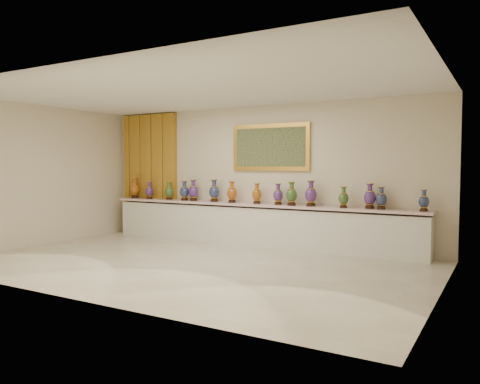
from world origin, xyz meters
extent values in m
plane|color=beige|center=(0.00, 0.00, 0.00)|extent=(8.00, 8.00, 0.00)
plane|color=beige|center=(0.00, 2.50, 1.50)|extent=(8.00, 0.00, 8.00)
plane|color=beige|center=(-4.00, 0.00, 1.50)|extent=(0.00, 5.00, 5.00)
plane|color=beige|center=(4.00, 0.00, 1.50)|extent=(0.00, 5.00, 5.00)
plane|color=white|center=(0.00, 0.00, 3.00)|extent=(8.00, 8.00, 0.00)
cube|color=#B98727|center=(-3.03, 2.44, 1.50)|extent=(1.64, 0.14, 2.95)
cube|color=gold|center=(0.31, 2.46, 2.10)|extent=(1.80, 0.06, 1.00)
cube|color=black|center=(0.31, 2.42, 2.10)|extent=(1.62, 0.02, 0.82)
cube|color=white|center=(0.00, 2.27, 0.41)|extent=(7.20, 0.42, 0.81)
cube|color=beige|center=(0.00, 2.25, 0.88)|extent=(7.28, 0.48, 0.05)
cylinder|color=black|center=(-3.37, 2.25, 0.93)|extent=(0.18, 0.18, 0.05)
cone|color=gold|center=(-3.37, 2.25, 0.98)|extent=(0.16, 0.16, 0.03)
ellipsoid|color=maroon|center=(-3.37, 2.25, 1.13)|extent=(0.31, 0.31, 0.30)
cylinder|color=gold|center=(-3.37, 2.25, 1.25)|extent=(0.16, 0.16, 0.01)
cylinder|color=maroon|center=(-3.37, 2.25, 1.32)|extent=(0.10, 0.10, 0.11)
cone|color=maroon|center=(-3.37, 2.25, 1.39)|extent=(0.16, 0.16, 0.04)
cylinder|color=gold|center=(-3.37, 2.25, 1.41)|extent=(0.17, 0.17, 0.01)
cylinder|color=black|center=(-2.88, 2.24, 0.92)|extent=(0.15, 0.15, 0.04)
cone|color=gold|center=(-2.88, 2.24, 0.97)|extent=(0.13, 0.13, 0.03)
ellipsoid|color=#1B0A4A|center=(-2.88, 2.24, 1.08)|extent=(0.21, 0.21, 0.25)
cylinder|color=gold|center=(-2.88, 2.24, 1.19)|extent=(0.13, 0.13, 0.01)
cylinder|color=#1B0A4A|center=(-2.88, 2.24, 1.24)|extent=(0.08, 0.08, 0.09)
cone|color=#1B0A4A|center=(-2.88, 2.24, 1.30)|extent=(0.13, 0.13, 0.03)
cylinder|color=gold|center=(-2.88, 2.24, 1.32)|extent=(0.14, 0.14, 0.01)
cylinder|color=black|center=(-2.29, 2.26, 0.92)|extent=(0.15, 0.15, 0.04)
cone|color=gold|center=(-2.29, 2.26, 0.97)|extent=(0.13, 0.13, 0.03)
ellipsoid|color=black|center=(-2.29, 2.26, 1.08)|extent=(0.25, 0.25, 0.25)
cylinder|color=gold|center=(-2.29, 2.26, 1.19)|extent=(0.13, 0.13, 0.01)
cylinder|color=black|center=(-2.29, 2.26, 1.24)|extent=(0.08, 0.08, 0.09)
cone|color=black|center=(-2.29, 2.26, 1.30)|extent=(0.13, 0.13, 0.03)
cylinder|color=gold|center=(-2.29, 2.26, 1.32)|extent=(0.14, 0.14, 0.01)
cylinder|color=black|center=(-1.80, 2.22, 0.92)|extent=(0.16, 0.16, 0.05)
cone|color=gold|center=(-1.80, 2.22, 0.97)|extent=(0.14, 0.14, 0.03)
ellipsoid|color=#0D1139|center=(-1.80, 2.22, 1.10)|extent=(0.23, 0.23, 0.27)
cylinder|color=gold|center=(-1.80, 2.22, 1.21)|extent=(0.15, 0.15, 0.01)
cylinder|color=#0D1139|center=(-1.80, 2.22, 1.27)|extent=(0.09, 0.09, 0.10)
cone|color=#0D1139|center=(-1.80, 2.22, 1.34)|extent=(0.15, 0.15, 0.04)
cylinder|color=gold|center=(-1.80, 2.22, 1.36)|extent=(0.15, 0.15, 0.01)
cylinder|color=black|center=(-1.58, 2.27, 0.92)|extent=(0.17, 0.17, 0.05)
cone|color=gold|center=(-1.58, 2.27, 0.98)|extent=(0.15, 0.15, 0.03)
ellipsoid|color=#1B0A4A|center=(-1.58, 2.27, 1.11)|extent=(0.29, 0.29, 0.28)
cylinder|color=gold|center=(-1.58, 2.27, 1.23)|extent=(0.16, 0.16, 0.01)
cylinder|color=#1B0A4A|center=(-1.58, 2.27, 1.30)|extent=(0.09, 0.09, 0.10)
cone|color=#1B0A4A|center=(-1.58, 2.27, 1.37)|extent=(0.16, 0.16, 0.04)
cylinder|color=gold|center=(-1.58, 2.27, 1.38)|extent=(0.16, 0.16, 0.01)
cylinder|color=black|center=(-1.02, 2.28, 0.92)|extent=(0.18, 0.18, 0.05)
cone|color=gold|center=(-1.02, 2.28, 0.98)|extent=(0.15, 0.15, 0.03)
ellipsoid|color=#0D1139|center=(-1.02, 2.28, 1.12)|extent=(0.26, 0.26, 0.29)
cylinder|color=gold|center=(-1.02, 2.28, 1.24)|extent=(0.16, 0.16, 0.01)
cylinder|color=#0D1139|center=(-1.02, 2.28, 1.30)|extent=(0.09, 0.09, 0.10)
cone|color=#0D1139|center=(-1.02, 2.28, 1.38)|extent=(0.16, 0.16, 0.04)
cylinder|color=gold|center=(-1.02, 2.28, 1.39)|extent=(0.16, 0.16, 0.01)
cylinder|color=black|center=(-0.52, 2.23, 0.92)|extent=(0.17, 0.17, 0.05)
cone|color=gold|center=(-0.52, 2.23, 0.98)|extent=(0.15, 0.15, 0.03)
ellipsoid|color=maroon|center=(-0.52, 2.23, 1.11)|extent=(0.24, 0.24, 0.28)
cylinder|color=gold|center=(-0.52, 2.23, 1.22)|extent=(0.15, 0.15, 0.01)
cylinder|color=maroon|center=(-0.52, 2.23, 1.28)|extent=(0.09, 0.09, 0.10)
cone|color=maroon|center=(-0.52, 2.23, 1.35)|extent=(0.15, 0.15, 0.04)
cylinder|color=gold|center=(-0.52, 2.23, 1.37)|extent=(0.16, 0.16, 0.01)
cylinder|color=black|center=(0.09, 2.26, 0.92)|extent=(0.16, 0.16, 0.04)
cone|color=gold|center=(0.09, 2.26, 0.97)|extent=(0.14, 0.14, 0.03)
ellipsoid|color=maroon|center=(0.09, 2.26, 1.09)|extent=(0.26, 0.26, 0.26)
cylinder|color=gold|center=(0.09, 2.26, 1.20)|extent=(0.14, 0.14, 0.01)
cylinder|color=maroon|center=(0.09, 2.26, 1.26)|extent=(0.08, 0.08, 0.09)
cone|color=maroon|center=(0.09, 2.26, 1.32)|extent=(0.14, 0.14, 0.03)
cylinder|color=gold|center=(0.09, 2.26, 1.34)|extent=(0.14, 0.14, 0.01)
cylinder|color=black|center=(0.59, 2.26, 0.92)|extent=(0.16, 0.16, 0.04)
cone|color=gold|center=(0.59, 2.26, 0.97)|extent=(0.14, 0.14, 0.03)
ellipsoid|color=#1B0A4A|center=(0.59, 2.26, 1.09)|extent=(0.25, 0.25, 0.26)
cylinder|color=gold|center=(0.59, 2.26, 1.20)|extent=(0.14, 0.14, 0.01)
cylinder|color=#1B0A4A|center=(0.59, 2.26, 1.26)|extent=(0.08, 0.08, 0.09)
cone|color=#1B0A4A|center=(0.59, 2.26, 1.32)|extent=(0.14, 0.14, 0.03)
cylinder|color=gold|center=(0.59, 2.26, 1.34)|extent=(0.15, 0.15, 0.01)
cylinder|color=black|center=(0.91, 2.21, 0.92)|extent=(0.17, 0.17, 0.05)
cone|color=gold|center=(0.91, 2.21, 0.98)|extent=(0.15, 0.15, 0.03)
ellipsoid|color=black|center=(0.91, 2.21, 1.11)|extent=(0.23, 0.23, 0.28)
cylinder|color=gold|center=(0.91, 2.21, 1.23)|extent=(0.15, 0.15, 0.01)
cylinder|color=black|center=(0.91, 2.21, 1.29)|extent=(0.09, 0.09, 0.10)
cone|color=black|center=(0.91, 2.21, 1.36)|extent=(0.15, 0.15, 0.04)
cylinder|color=gold|center=(0.91, 2.21, 1.38)|extent=(0.16, 0.16, 0.01)
cylinder|color=black|center=(1.32, 2.24, 0.93)|extent=(0.18, 0.18, 0.05)
cone|color=gold|center=(1.32, 2.24, 0.98)|extent=(0.16, 0.16, 0.03)
ellipsoid|color=#1B0A4A|center=(1.32, 2.24, 1.13)|extent=(0.32, 0.32, 0.30)
cylinder|color=gold|center=(1.32, 2.24, 1.25)|extent=(0.16, 0.16, 0.01)
cylinder|color=#1B0A4A|center=(1.32, 2.24, 1.32)|extent=(0.10, 0.10, 0.11)
cone|color=#1B0A4A|center=(1.32, 2.24, 1.39)|extent=(0.16, 0.16, 0.04)
cylinder|color=gold|center=(1.32, 2.24, 1.41)|extent=(0.17, 0.17, 0.01)
cylinder|color=black|center=(1.99, 2.22, 0.92)|extent=(0.15, 0.15, 0.04)
cone|color=gold|center=(1.99, 2.22, 0.97)|extent=(0.13, 0.13, 0.03)
ellipsoid|color=black|center=(1.99, 2.22, 1.08)|extent=(0.23, 0.23, 0.24)
cylinder|color=gold|center=(1.99, 2.22, 1.18)|extent=(0.13, 0.13, 0.01)
cylinder|color=black|center=(1.99, 2.22, 1.23)|extent=(0.08, 0.08, 0.09)
cone|color=black|center=(1.99, 2.22, 1.29)|extent=(0.13, 0.13, 0.03)
cylinder|color=gold|center=(1.99, 2.22, 1.31)|extent=(0.13, 0.13, 0.01)
cylinder|color=black|center=(2.48, 2.29, 0.92)|extent=(0.17, 0.17, 0.05)
cone|color=gold|center=(2.48, 2.29, 0.98)|extent=(0.15, 0.15, 0.03)
ellipsoid|color=#1B0A4A|center=(2.48, 2.29, 1.11)|extent=(0.23, 0.23, 0.28)
cylinder|color=gold|center=(2.48, 2.29, 1.23)|extent=(0.15, 0.15, 0.01)
cylinder|color=#1B0A4A|center=(2.48, 2.29, 1.29)|extent=(0.09, 0.09, 0.10)
cone|color=#1B0A4A|center=(2.48, 2.29, 1.36)|extent=(0.15, 0.15, 0.04)
cylinder|color=gold|center=(2.48, 2.29, 1.38)|extent=(0.16, 0.16, 0.01)
cylinder|color=black|center=(2.70, 2.27, 0.92)|extent=(0.15, 0.15, 0.04)
cone|color=gold|center=(2.70, 2.27, 0.97)|extent=(0.13, 0.13, 0.03)
ellipsoid|color=#0D1139|center=(2.70, 2.27, 1.09)|extent=(0.23, 0.23, 0.25)
cylinder|color=gold|center=(2.70, 2.27, 1.19)|extent=(0.14, 0.14, 0.01)
cylinder|color=#0D1139|center=(2.70, 2.27, 1.24)|extent=(0.08, 0.08, 0.09)
cone|color=#0D1139|center=(2.70, 2.27, 1.30)|extent=(0.14, 0.14, 0.03)
cylinder|color=gold|center=(2.70, 2.27, 1.32)|extent=(0.14, 0.14, 0.01)
cylinder|color=black|center=(3.45, 2.25, 0.92)|extent=(0.14, 0.14, 0.04)
cone|color=gold|center=(3.45, 2.25, 0.96)|extent=(0.12, 0.12, 0.03)
ellipsoid|color=#0D1139|center=(3.45, 2.25, 1.07)|extent=(0.22, 0.22, 0.23)
cylinder|color=gold|center=(3.45, 2.25, 1.17)|extent=(0.13, 0.13, 0.01)
cylinder|color=#0D1139|center=(3.45, 2.25, 1.22)|extent=(0.07, 0.07, 0.08)
cone|color=#0D1139|center=(3.45, 2.25, 1.27)|extent=(0.13, 0.13, 0.03)
cylinder|color=gold|center=(3.45, 2.25, 1.29)|extent=(0.13, 0.13, 0.01)
cube|color=white|center=(-2.59, 2.13, 0.90)|extent=(0.10, 0.06, 0.00)
camera|label=1|loc=(4.75, -6.54, 1.71)|focal=35.00mm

